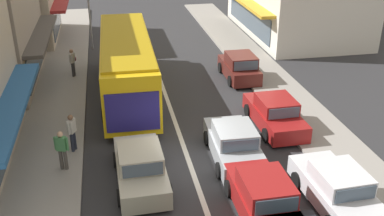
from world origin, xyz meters
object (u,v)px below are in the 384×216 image
at_px(city_bus, 127,62).
at_px(parked_sedan_kerb_front, 337,189).
at_px(parked_hatchback_kerb_third, 240,67).
at_px(pedestrian_browsing_midblock, 62,148).
at_px(pedestrian_with_handbag_near, 72,61).
at_px(sedan_adjacent_lane_lead, 140,167).
at_px(sedan_behind_bus_mid, 234,144).
at_px(hatchback_queue_far_back, 263,197).
at_px(parked_sedan_kerb_second, 275,114).
at_px(traffic_light_downstreet, 89,8).
at_px(pedestrian_far_walker, 72,130).

relative_size(city_bus, parked_sedan_kerb_front, 2.56).
relative_size(parked_hatchback_kerb_third, pedestrian_browsing_midblock, 2.27).
relative_size(city_bus, pedestrian_with_handbag_near, 6.69).
xyz_separation_m(sedan_adjacent_lane_lead, parked_sedan_kerb_front, (6.47, -2.67, 0.00)).
bearing_deg(sedan_behind_bus_mid, parked_hatchback_kerb_third, 72.08).
relative_size(hatchback_queue_far_back, pedestrian_with_handbag_near, 2.27).
xyz_separation_m(sedan_adjacent_lane_lead, sedan_behind_bus_mid, (3.85, 0.97, 0.00)).
height_order(hatchback_queue_far_back, parked_sedan_kerb_front, hatchback_queue_far_back).
bearing_deg(parked_sedan_kerb_second, pedestrian_browsing_midblock, -167.62).
height_order(sedan_adjacent_lane_lead, pedestrian_with_handbag_near, pedestrian_with_handbag_near).
bearing_deg(city_bus, traffic_light_downstreet, 102.52).
bearing_deg(sedan_behind_bus_mid, hatchback_queue_far_back, -90.62).
relative_size(sedan_adjacent_lane_lead, pedestrian_far_walker, 2.59).
distance_m(pedestrian_with_handbag_near, pedestrian_far_walker, 8.75).
relative_size(hatchback_queue_far_back, sedan_adjacent_lane_lead, 0.88).
relative_size(hatchback_queue_far_back, parked_sedan_kerb_front, 0.87).
relative_size(pedestrian_browsing_midblock, pedestrian_far_walker, 1.00).
distance_m(sedan_adjacent_lane_lead, parked_sedan_kerb_second, 7.25).
bearing_deg(sedan_behind_bus_mid, parked_sedan_kerb_front, -54.28).
bearing_deg(traffic_light_downstreet, hatchback_queue_far_back, -73.85).
distance_m(sedan_behind_bus_mid, traffic_light_downstreet, 17.10).
distance_m(city_bus, parked_sedan_kerb_second, 8.18).
xyz_separation_m(parked_sedan_kerb_second, pedestrian_far_walker, (-8.99, -0.66, 0.40)).
bearing_deg(sedan_adjacent_lane_lead, city_bus, 89.51).
height_order(sedan_behind_bus_mid, pedestrian_far_walker, pedestrian_far_walker).
bearing_deg(sedan_adjacent_lane_lead, pedestrian_browsing_midblock, 156.06).
xyz_separation_m(city_bus, hatchback_queue_far_back, (3.74, -10.88, -1.17)).
relative_size(parked_sedan_kerb_second, parked_hatchback_kerb_third, 1.14).
relative_size(sedan_adjacent_lane_lead, pedestrian_with_handbag_near, 2.59).
bearing_deg(traffic_light_downstreet, parked_hatchback_kerb_third, -41.68).
bearing_deg(parked_sedan_kerb_front, sedan_behind_bus_mid, 125.72).
relative_size(city_bus, sedan_adjacent_lane_lead, 2.58).
bearing_deg(parked_sedan_kerb_front, city_bus, 120.33).
height_order(sedan_behind_bus_mid, parked_hatchback_kerb_third, parked_hatchback_kerb_third).
relative_size(parked_sedan_kerb_second, pedestrian_far_walker, 2.59).
relative_size(hatchback_queue_far_back, parked_sedan_kerb_second, 0.88).
distance_m(sedan_adjacent_lane_lead, parked_hatchback_kerb_third, 11.50).
bearing_deg(parked_hatchback_kerb_third, hatchback_queue_far_back, -102.96).
relative_size(hatchback_queue_far_back, parked_hatchback_kerb_third, 1.00).
distance_m(sedan_behind_bus_mid, parked_sedan_kerb_second, 3.50).
xyz_separation_m(traffic_light_downstreet, pedestrian_with_handbag_near, (-1.04, -5.56, -1.79)).
height_order(hatchback_queue_far_back, pedestrian_browsing_midblock, pedestrian_browsing_midblock).
relative_size(city_bus, pedestrian_far_walker, 6.69).
height_order(traffic_light_downstreet, pedestrian_browsing_midblock, traffic_light_downstreet).
height_order(sedan_behind_bus_mid, pedestrian_with_handbag_near, pedestrian_with_handbag_near).
bearing_deg(sedan_adjacent_lane_lead, hatchback_queue_far_back, -34.54).
bearing_deg(traffic_light_downstreet, sedan_adjacent_lane_lead, -83.74).
bearing_deg(pedestrian_far_walker, hatchback_queue_far_back, -39.70).
distance_m(traffic_light_downstreet, pedestrian_with_handbag_near, 5.93).
relative_size(sedan_behind_bus_mid, pedestrian_with_handbag_near, 2.61).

